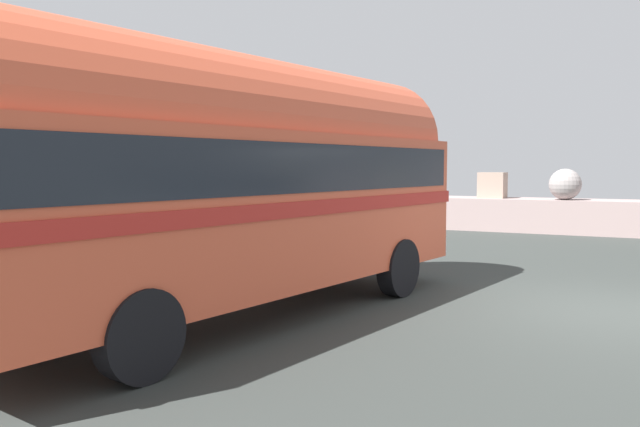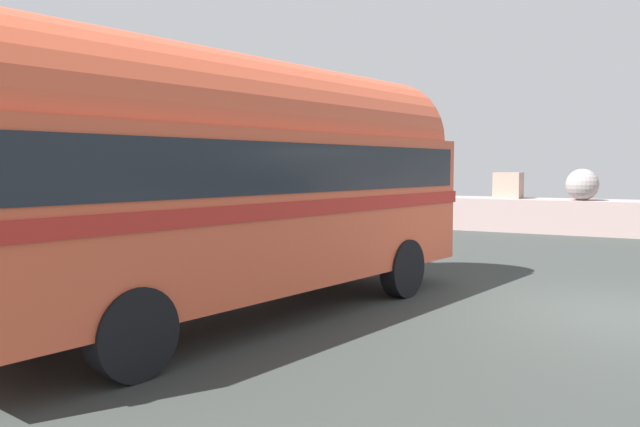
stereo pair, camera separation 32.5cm
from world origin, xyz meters
name	(u,v)px [view 1 (the left image)]	position (x,y,z in m)	size (l,w,h in m)	color
ground	(615,314)	(0.00, 0.00, 0.01)	(32.00, 26.00, 0.02)	#313533
breakwater	(623,212)	(0.04, 11.78, 0.74)	(31.36, 2.33, 2.46)	#A18986
vintage_coach	(240,175)	(-4.82, -2.60, 2.05)	(3.96, 8.88, 3.70)	black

